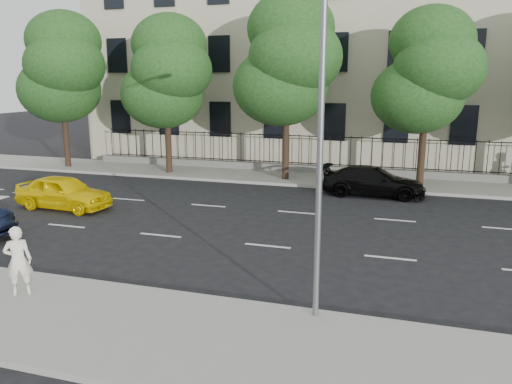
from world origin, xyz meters
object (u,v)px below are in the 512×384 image
black_sedan (373,181)px  woman_near (18,260)px  street_light (326,95)px  yellow_taxi (64,192)px

black_sedan → woman_near: 16.39m
street_light → yellow_taxi: 14.58m
street_light → black_sedan: bearing=88.5°
street_light → woman_near: street_light is taller
street_light → black_sedan: 13.64m
black_sedan → woman_near: (-7.70, -14.47, 0.34)m
yellow_taxi → black_sedan: size_ratio=0.87×
street_light → woman_near: bearing=-168.0°
woman_near → yellow_taxi: bearing=-96.4°
black_sedan → street_light: bearing=179.8°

